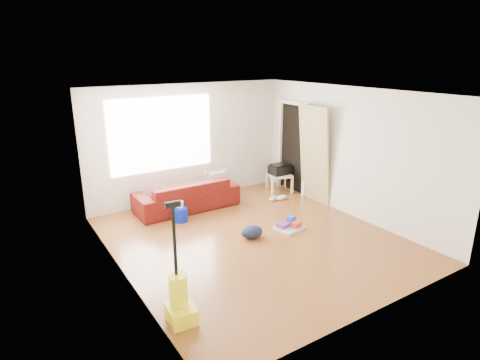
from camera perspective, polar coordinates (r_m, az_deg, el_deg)
room at (r=6.75m, az=1.88°, el=1.85°), size 4.51×5.01×2.51m
sofa at (r=8.44m, az=-7.53°, el=-4.01°), size 2.11×0.83×0.62m
tv_stand at (r=9.00m, az=-3.03°, el=-1.52°), size 0.80×0.59×0.27m
tv at (r=8.91m, az=-3.06°, el=0.31°), size 0.61×0.08×0.35m
side_table at (r=9.35m, az=5.64°, el=0.48°), size 0.66×0.66×0.42m
printer at (r=9.29m, az=5.68°, el=1.55°), size 0.45×0.35×0.24m
bucket at (r=7.83m, az=-8.41°, el=-5.81°), size 0.29×0.29×0.27m
toilet_paper at (r=7.79m, az=-8.51°, el=-4.36°), size 0.13×0.13×0.12m
cleaning_tray at (r=7.47m, az=7.07°, el=-6.45°), size 0.58×0.50×0.18m
backpack at (r=7.09m, az=1.72°, el=-8.18°), size 0.42×0.35×0.21m
sneakers at (r=8.83m, az=5.29°, el=-2.57°), size 0.47×0.24×0.11m
vacuum at (r=5.02m, az=-8.57°, el=-16.52°), size 0.34×0.38×1.51m
door_panel at (r=8.91m, az=10.14°, el=-2.96°), size 0.26×0.83×2.08m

